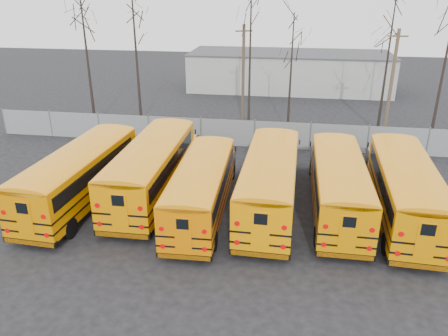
% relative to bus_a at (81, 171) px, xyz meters
% --- Properties ---
extents(ground, '(120.00, 120.00, 0.00)m').
position_rel_bus_a_xyz_m(ground, '(8.36, -1.73, -1.85)').
color(ground, black).
rests_on(ground, ground).
extents(fence, '(40.00, 0.04, 2.00)m').
position_rel_bus_a_xyz_m(fence, '(8.36, 10.27, -0.85)').
color(fence, gray).
rests_on(fence, ground).
extents(distant_building, '(22.00, 8.00, 4.00)m').
position_rel_bus_a_xyz_m(distant_building, '(10.36, 30.27, 0.15)').
color(distant_building, '#A8A8A3').
rests_on(distant_building, ground).
extents(bus_a, '(3.14, 11.39, 3.16)m').
position_rel_bus_a_xyz_m(bus_a, '(0.00, 0.00, 0.00)').
color(bus_a, black).
rests_on(bus_a, ground).
extents(bus_b, '(2.79, 11.64, 3.25)m').
position_rel_bus_a_xyz_m(bus_b, '(3.54, 1.37, 0.05)').
color(bus_b, black).
rests_on(bus_b, ground).
extents(bus_c, '(2.74, 10.53, 2.92)m').
position_rel_bus_a_xyz_m(bus_c, '(6.66, -0.33, -0.14)').
color(bus_c, black).
rests_on(bus_c, ground).
extents(bus_d, '(2.81, 11.39, 3.17)m').
position_rel_bus_a_xyz_m(bus_d, '(10.04, 0.69, 0.01)').
color(bus_d, black).
rests_on(bus_d, ground).
extents(bus_e, '(2.50, 10.82, 3.02)m').
position_rel_bus_a_xyz_m(bus_e, '(13.53, 0.95, -0.08)').
color(bus_e, black).
rests_on(bus_e, ground).
extents(bus_f, '(3.09, 11.35, 3.15)m').
position_rel_bus_a_xyz_m(bus_f, '(16.72, 0.84, -0.01)').
color(bus_f, black).
rests_on(bus_f, ground).
extents(utility_pole_left, '(1.37, 0.65, 8.10)m').
position_rel_bus_a_xyz_m(utility_pole_left, '(6.68, 17.07, 2.31)').
color(utility_pole_left, '#493929').
rests_on(utility_pole_left, ground).
extents(utility_pole_right, '(1.45, 0.29, 8.15)m').
position_rel_bus_a_xyz_m(utility_pole_right, '(18.26, 14.42, 2.34)').
color(utility_pole_right, brown).
rests_on(utility_pole_right, ground).
extents(tree_0, '(0.26, 0.26, 10.73)m').
position_rel_bus_a_xyz_m(tree_0, '(-5.64, 13.75, 3.51)').
color(tree_0, black).
rests_on(tree_0, ground).
extents(tree_1, '(0.26, 0.26, 11.92)m').
position_rel_bus_a_xyz_m(tree_1, '(-1.59, 14.05, 4.11)').
color(tree_1, black).
rests_on(tree_1, ground).
extents(tree_2, '(0.26, 0.26, 12.80)m').
position_rel_bus_a_xyz_m(tree_2, '(7.55, 13.85, 4.55)').
color(tree_2, black).
rests_on(tree_2, ground).
extents(tree_3, '(0.26, 0.26, 9.19)m').
position_rel_bus_a_xyz_m(tree_3, '(10.70, 14.16, 2.74)').
color(tree_3, black).
rests_on(tree_3, ground).
extents(tree_4, '(0.26, 0.26, 10.41)m').
position_rel_bus_a_xyz_m(tree_4, '(17.92, 15.34, 3.35)').
color(tree_4, black).
rests_on(tree_4, ground).
extents(tree_5, '(0.26, 0.26, 12.35)m').
position_rel_bus_a_xyz_m(tree_5, '(21.39, 13.17, 4.33)').
color(tree_5, black).
rests_on(tree_5, ground).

